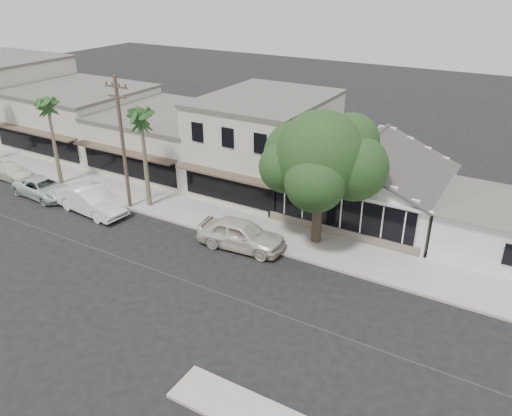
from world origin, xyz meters
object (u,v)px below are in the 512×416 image
Objects in this scene: shade_tree at (321,158)px; car_2 at (43,188)px; car_0 at (241,234)px; car_1 at (92,200)px; utility_pole at (123,141)px; car_3 at (11,171)px.

car_2 is at bearing -168.56° from shade_tree.
car_1 reaches higher than car_0.
car_0 is (9.42, -0.72, -3.90)m from utility_pole.
shade_tree is (12.91, 2.28, 0.51)m from utility_pole.
car_0 is at bearing -88.19° from car_3.
car_3 is 25.20m from shade_tree.
shade_tree is (24.59, 2.96, 4.67)m from car_3.
car_2 is (-5.00, 0.10, -0.22)m from car_1.
car_1 is at bearing -94.36° from car_3.
shade_tree is at bearing -75.16° from car_2.
car_1 is (-11.10, -1.06, 0.00)m from car_0.
car_1 is 0.67× the size of shade_tree.
car_1 is at bearing 90.31° from car_0.
car_0 is 16.13m from car_2.
shade_tree reaches higher than car_2.
car_0 is 1.20× the size of car_3.
car_3 is (-11.68, -0.68, -4.15)m from utility_pole.
car_0 is at bearing -83.19° from car_2.
shade_tree reaches higher than car_1.
utility_pole is 1.72× the size of car_0.
utility_pole is 10.22m from car_0.
car_0 is 11.15m from car_1.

